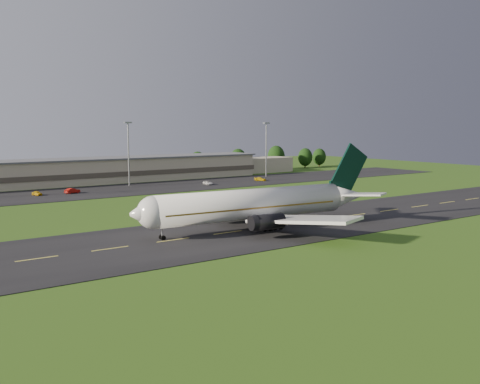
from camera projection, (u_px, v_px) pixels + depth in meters
ground at (276, 226)px, 101.78m from camera, size 360.00×360.00×0.00m
taxiway at (276, 226)px, 101.77m from camera, size 220.00×30.00×0.10m
apron at (125, 190)px, 160.19m from camera, size 260.00×30.00×0.10m
airliner at (255, 204)px, 98.30m from camera, size 51.28×42.03×15.57m
terminal at (114, 170)px, 182.99m from camera, size 145.00×16.00×8.40m
light_mast_centre at (128, 146)px, 167.98m from camera, size 2.40×1.20×20.35m
light_mast_east at (266, 143)px, 199.41m from camera, size 2.40×1.20×20.35m
tree_line at (185, 162)px, 209.63m from camera, size 195.24×9.10×10.40m
service_vehicle_a at (37, 193)px, 146.35m from camera, size 2.32×3.84×1.22m
service_vehicle_b at (72, 191)px, 150.99m from camera, size 4.72×3.02×1.47m
service_vehicle_c at (208, 183)px, 173.21m from camera, size 2.21×4.34×1.17m
service_vehicle_d at (260, 179)px, 185.36m from camera, size 4.09×4.22×1.21m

